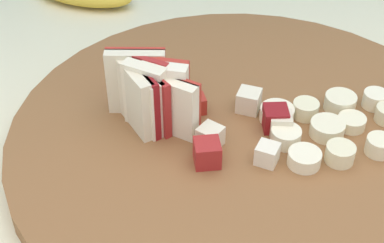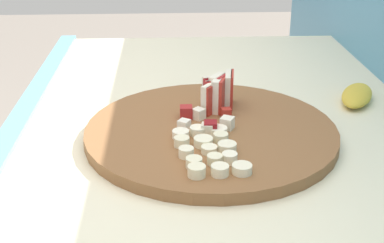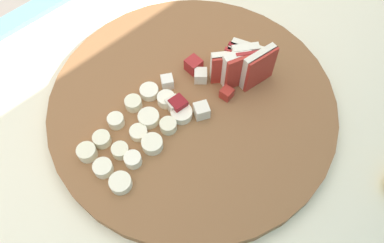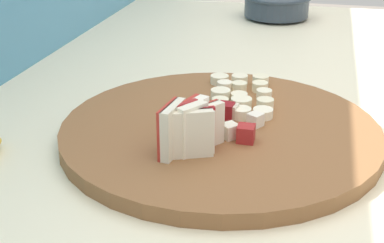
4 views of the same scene
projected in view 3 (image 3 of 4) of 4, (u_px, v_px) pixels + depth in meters
name	position (u px, v px, depth m)	size (l,w,h in m)	color
tiled_countertop	(166.00, 237.00, 0.89)	(1.44, 0.73, 0.90)	beige
cutting_board	(192.00, 104.00, 0.54)	(0.41, 0.41, 0.02)	brown
apple_wedge_fan	(243.00, 64.00, 0.52)	(0.08, 0.06, 0.06)	maroon
apple_dice_pile	(190.00, 90.00, 0.52)	(0.09, 0.09, 0.02)	#EFE5CC
banana_slice_rows	(137.00, 132.00, 0.49)	(0.16, 0.11, 0.02)	white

